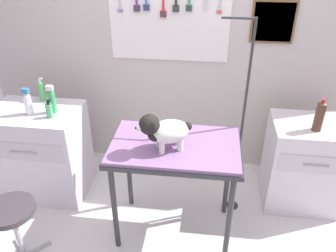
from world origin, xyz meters
name	(u,v)px	position (x,y,z in m)	size (l,w,h in m)	color
ground	(168,249)	(0.00, 0.00, -0.02)	(4.40, 4.00, 0.04)	silver
rear_wall_panel	(184,62)	(0.00, 1.28, 1.16)	(4.00, 0.11, 2.30)	beige
grooming_table	(175,154)	(0.03, 0.23, 0.80)	(1.01, 0.63, 0.89)	#2D2D33
grooming_arm	(240,132)	(0.54, 0.56, 0.83)	(0.30, 0.11, 1.77)	#2D2D33
dog	(163,131)	(-0.05, 0.15, 1.05)	(0.41, 0.29, 0.30)	white
counter_left	(42,152)	(-1.29, 0.59, 0.45)	(0.80, 0.58, 0.89)	silver
cabinet_right	(304,164)	(1.18, 0.74, 0.42)	(0.68, 0.54, 0.85)	silver
stool	(12,217)	(-1.14, -0.24, 0.45)	(0.37, 0.37, 0.54)	#9E9EA3
conditioner_bottle	(28,103)	(-1.28, 0.54, 1.00)	(0.06, 0.06, 0.24)	white
pump_bottle_white	(52,101)	(-1.09, 0.59, 1.00)	(0.06, 0.06, 0.26)	#38A061
spray_bottle_tall	(42,91)	(-1.29, 0.81, 0.99)	(0.06, 0.06, 0.22)	#4AA558
shampoo_bottle	(49,110)	(-1.08, 0.50, 0.96)	(0.06, 0.06, 0.17)	#48A469
soda_bottle	(320,116)	(1.17, 0.64, 0.98)	(0.08, 0.08, 0.28)	#4A2D1F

